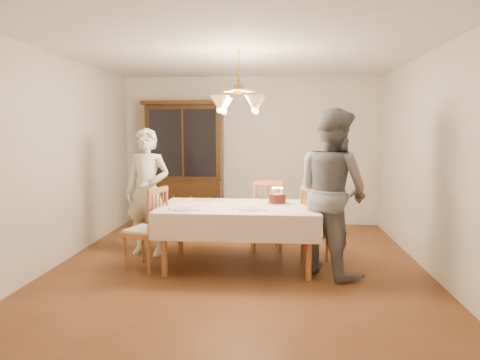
# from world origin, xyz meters

# --- Properties ---
(ground) EXTENTS (5.00, 5.00, 0.00)m
(ground) POSITION_xyz_m (0.00, 0.00, 0.00)
(ground) COLOR #542E18
(ground) RESTS_ON ground
(room_shell) EXTENTS (5.00, 5.00, 5.00)m
(room_shell) POSITION_xyz_m (0.00, 0.00, 1.58)
(room_shell) COLOR white
(room_shell) RESTS_ON ground
(dining_table) EXTENTS (1.90, 1.10, 0.76)m
(dining_table) POSITION_xyz_m (0.00, 0.00, 0.68)
(dining_table) COLOR brown
(dining_table) RESTS_ON ground
(china_hutch) EXTENTS (1.38, 0.54, 2.16)m
(china_hutch) POSITION_xyz_m (-1.13, 2.25, 1.04)
(china_hutch) COLOR black
(china_hutch) RESTS_ON ground
(chair_far_side) EXTENTS (0.50, 0.48, 1.00)m
(chair_far_side) POSITION_xyz_m (0.32, 0.77, 0.44)
(chair_far_side) COLOR brown
(chair_far_side) RESTS_ON ground
(chair_left_end) EXTENTS (0.54, 0.55, 1.00)m
(chair_left_end) POSITION_xyz_m (-1.10, -0.18, 0.45)
(chair_left_end) COLOR brown
(chair_left_end) RESTS_ON ground
(chair_right_end) EXTENTS (0.55, 0.56, 1.00)m
(chair_right_end) POSITION_xyz_m (1.01, 0.08, 0.44)
(chair_right_end) COLOR brown
(chair_right_end) RESTS_ON ground
(elderly_woman) EXTENTS (0.68, 0.50, 1.70)m
(elderly_woman) POSITION_xyz_m (-1.27, 0.44, 0.85)
(elderly_woman) COLOR beige
(elderly_woman) RESTS_ON ground
(adult_in_grey) EXTENTS (1.14, 1.18, 1.92)m
(adult_in_grey) POSITION_xyz_m (1.10, -0.11, 0.96)
(adult_in_grey) COLOR slate
(adult_in_grey) RESTS_ON ground
(birthday_cake) EXTENTS (0.30, 0.30, 0.21)m
(birthday_cake) POSITION_xyz_m (0.47, 0.17, 0.82)
(birthday_cake) COLOR white
(birthday_cake) RESTS_ON dining_table
(place_setting_near_left) EXTENTS (0.38, 0.23, 0.02)m
(place_setting_near_left) POSITION_xyz_m (-0.60, -0.32, 0.77)
(place_setting_near_left) COLOR white
(place_setting_near_left) RESTS_ON dining_table
(place_setting_near_right) EXTENTS (0.41, 0.27, 0.02)m
(place_setting_near_right) POSITION_xyz_m (0.15, -0.24, 0.77)
(place_setting_near_right) COLOR white
(place_setting_near_right) RESTS_ON dining_table
(place_setting_far_left) EXTENTS (0.37, 0.23, 0.02)m
(place_setting_far_left) POSITION_xyz_m (-0.42, 0.35, 0.77)
(place_setting_far_left) COLOR white
(place_setting_far_left) RESTS_ON dining_table
(chandelier) EXTENTS (0.62, 0.62, 0.73)m
(chandelier) POSITION_xyz_m (-0.00, -0.00, 1.98)
(chandelier) COLOR #BF8C3F
(chandelier) RESTS_ON ground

